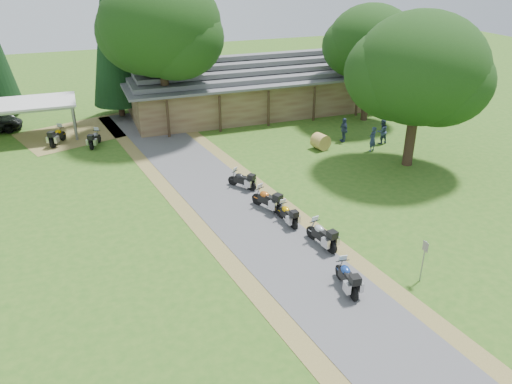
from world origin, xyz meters
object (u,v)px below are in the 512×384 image
object	(u,v)px
lodge	(249,83)
hay_bale	(321,142)
motorcycle_row_d	(267,198)
motorcycle_carport_b	(95,138)
motorcycle_row_c	(287,213)
motorcycle_row_b	(322,234)
motorcycle_carport_a	(57,135)
carport	(34,119)
motorcycle_row_a	(347,276)
motorcycle_row_e	(242,179)

from	to	relation	value
lodge	hay_bale	world-z (taller)	lodge
motorcycle_row_d	hay_bale	world-z (taller)	motorcycle_row_d
motorcycle_carport_b	hay_bale	world-z (taller)	motorcycle_carport_b
motorcycle_row_c	hay_bale	bearing A→B (deg)	-42.40
motorcycle_row_c	motorcycle_row_d	xyz separation A→B (m)	(-0.41, 1.78, 0.09)
motorcycle_row_b	motorcycle_carport_a	size ratio (longest dim) A/B	0.97
carport	motorcycle_carport_a	size ratio (longest dim) A/B	3.16
lodge	motorcycle_carport_a	distance (m)	16.25
motorcycle_row_c	motorcycle_row_d	bearing A→B (deg)	6.09
motorcycle_row_a	motorcycle_row_c	world-z (taller)	motorcycle_row_a
carport	motorcycle_row_d	xyz separation A→B (m)	(12.00, -16.93, -0.69)
lodge	carport	bearing A→B (deg)	-177.02
motorcycle_row_b	hay_bale	xyz separation A→B (m)	(5.83, 11.56, -0.11)
motorcycle_carport_a	hay_bale	size ratio (longest dim) A/B	1.80
motorcycle_row_b	carport	bearing A→B (deg)	20.35
carport	motorcycle_row_a	xyz separation A→B (m)	(12.50, -24.63, -0.71)
motorcycle_row_e	motorcycle_row_d	bearing A→B (deg)	151.77
motorcycle_row_d	carport	bearing A→B (deg)	10.39
motorcycle_row_b	hay_bale	size ratio (longest dim) A/B	1.74
motorcycle_carport_a	motorcycle_carport_b	size ratio (longest dim) A/B	1.11
carport	motorcycle_row_c	world-z (taller)	carport
carport	motorcycle_carport_b	distance (m)	5.44
motorcycle_carport_b	motorcycle_row_c	bearing A→B (deg)	-127.25
lodge	motorcycle_row_b	world-z (taller)	lodge
motorcycle_row_b	motorcycle_row_e	world-z (taller)	motorcycle_row_b
motorcycle_carport_a	hay_bale	xyz separation A→B (m)	(17.37, -7.45, -0.13)
motorcycle_row_a	hay_bale	bearing A→B (deg)	-16.55
hay_bale	motorcycle_row_c	bearing A→B (deg)	-125.67
hay_bale	motorcycle_row_b	bearing A→B (deg)	-116.74
motorcycle_row_c	lodge	bearing A→B (deg)	-20.86
motorcycle_carport_b	motorcycle_row_b	bearing A→B (deg)	-129.18
motorcycle_carport_a	carport	bearing A→B (deg)	60.35
motorcycle_row_d	motorcycle_carport_a	size ratio (longest dim) A/B	0.98
motorcycle_row_e	motorcycle_carport_b	distance (m)	12.80
motorcycle_carport_a	hay_bale	bearing A→B (deg)	-86.70
motorcycle_carport_a	motorcycle_carport_b	bearing A→B (deg)	-92.09
motorcycle_row_c	motorcycle_row_d	distance (m)	1.83
motorcycle_row_b	motorcycle_row_d	world-z (taller)	motorcycle_row_d
motorcycle_row_c	carport	bearing A→B (deg)	26.82
carport	motorcycle_row_d	size ratio (longest dim) A/B	3.23
lodge	motorcycle_row_d	xyz separation A→B (m)	(-5.35, -17.83, -1.79)
motorcycle_row_c	motorcycle_carport_b	xyz separation A→B (m)	(-8.40, 15.10, 0.03)
motorcycle_row_b	motorcycle_row_c	distance (m)	2.62
carport	hay_bale	size ratio (longest dim) A/B	5.68
carport	motorcycle_carport_a	world-z (taller)	carport
lodge	motorcycle_row_c	world-z (taller)	lodge
lodge	motorcycle_row_a	bearing A→B (deg)	-100.75
motorcycle_row_b	motorcycle_row_e	xyz separation A→B (m)	(-1.46, 7.34, -0.07)
motorcycle_row_b	motorcycle_carport_b	size ratio (longest dim) A/B	1.08
motorcycle_row_b	hay_bale	bearing A→B (deg)	-37.95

